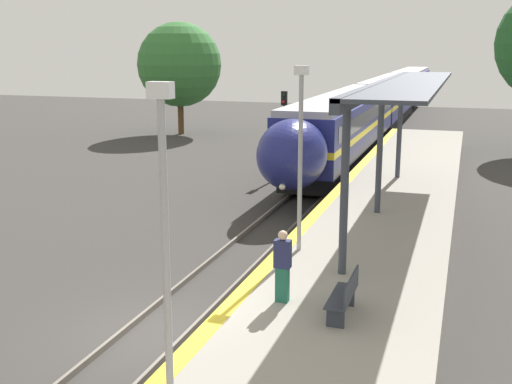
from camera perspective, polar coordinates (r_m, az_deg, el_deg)
The scene contains 12 objects.
ground_plane at distance 15.18m, azimuth -8.74°, elevation -12.34°, with size 120.00×120.00×0.00m, color #383533.
rail_left at distance 15.47m, azimuth -11.18°, elevation -11.64°, with size 0.08×90.00×0.15m, color slate.
rail_right at distance 14.86m, azimuth -6.21°, elevation -12.52°, with size 0.08×90.00×0.15m, color slate.
train at distance 54.28m, azimuth 11.56°, elevation 8.13°, with size 2.84×63.29×3.86m.
platform_right at distance 13.78m, azimuth 6.16°, elevation -12.80°, with size 4.60×64.00×0.95m.
platform_bench at distance 13.49m, azimuth 7.94°, elevation -9.07°, with size 0.44×1.55×0.89m.
person_waiting at distance 14.00m, azimuth 2.37°, elevation -6.53°, with size 0.36×0.22×1.62m.
railway_signal at distance 32.16m, azimuth 2.50°, elevation 6.02°, with size 0.28×0.28×4.26m.
lamppost_near at distance 9.64m, azimuth -8.11°, elevation -2.94°, with size 0.36×0.20×4.98m.
lamppost_mid at distance 17.11m, azimuth 3.97°, elevation 4.07°, with size 0.36×0.20×4.98m.
station_canopy at distance 21.32m, azimuth 12.69°, elevation 8.78°, with size 2.02×15.56×4.40m.
background_tree_left at distance 48.17m, azimuth -6.82°, elevation 11.18°, with size 6.15×6.15×8.19m.
Camera 1 is at (6.39, -12.18, 6.42)m, focal length 45.00 mm.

